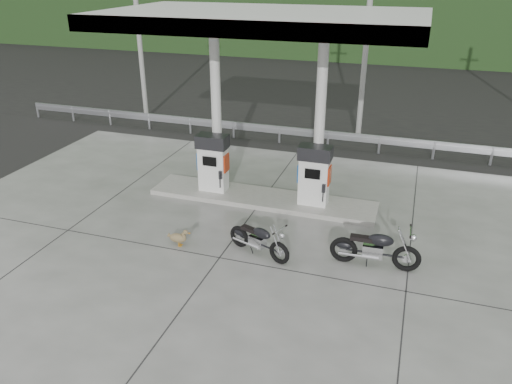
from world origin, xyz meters
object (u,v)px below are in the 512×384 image
(gas_pump_left, at_px, (213,163))
(motorcycle_right, at_px, (375,249))
(gas_pump_right, at_px, (314,175))
(duck, at_px, (178,238))
(motorcycle_left, at_px, (259,240))

(gas_pump_left, distance_m, motorcycle_right, 5.95)
(gas_pump_right, relative_size, duck, 3.15)
(gas_pump_left, xyz_separation_m, motorcycle_left, (2.48, -3.03, -0.64))
(motorcycle_left, bearing_deg, motorcycle_right, 28.17)
(gas_pump_right, bearing_deg, motorcycle_right, -51.89)
(gas_pump_right, xyz_separation_m, motorcycle_right, (2.09, -2.66, -0.57))
(motorcycle_left, xyz_separation_m, motorcycle_right, (2.81, 0.37, 0.06))
(motorcycle_left, bearing_deg, duck, -153.07)
(motorcycle_left, relative_size, motorcycle_right, 0.86)
(gas_pump_right, bearing_deg, gas_pump_left, 180.00)
(duck, bearing_deg, gas_pump_right, 45.98)
(gas_pump_left, relative_size, motorcycle_left, 1.03)
(gas_pump_left, bearing_deg, motorcycle_right, -26.71)
(motorcycle_right, distance_m, duck, 4.98)
(motorcycle_left, bearing_deg, gas_pump_left, 150.01)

